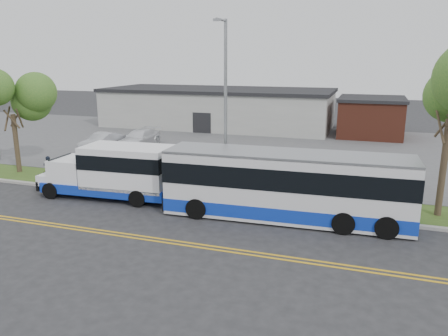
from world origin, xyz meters
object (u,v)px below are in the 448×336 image
(shuttle_bus, at_px, (116,170))
(pedestrian, at_px, (49,169))
(transit_bus, at_px, (286,186))
(tree_west, at_px, (11,97))
(parked_car_b, at_px, (139,138))
(streetlight_near, at_px, (225,104))
(parked_car_a, at_px, (102,142))

(shuttle_bus, relative_size, pedestrian, 4.88)
(shuttle_bus, distance_m, transit_bus, 9.61)
(tree_west, relative_size, pedestrian, 4.27)
(shuttle_bus, bearing_deg, parked_car_b, 110.92)
(transit_bus, xyz_separation_m, parked_car_b, (-15.39, 13.10, -0.83))
(pedestrian, bearing_deg, streetlight_near, 155.32)
(transit_bus, bearing_deg, shuttle_bus, 176.06)
(tree_west, xyz_separation_m, streetlight_near, (15.00, -0.47, 0.11))
(transit_bus, bearing_deg, pedestrian, 171.92)
(tree_west, distance_m, parked_car_a, 9.06)
(parked_car_b, bearing_deg, streetlight_near, -41.68)
(shuttle_bus, height_order, parked_car_a, shuttle_bus)
(streetlight_near, bearing_deg, shuttle_bus, -160.02)
(tree_west, xyz_separation_m, transit_bus, (18.88, -2.81, -3.46))
(streetlight_near, xyz_separation_m, transit_bus, (3.88, -2.33, -3.57))
(pedestrian, xyz_separation_m, parked_car_a, (-2.23, 9.17, -0.07))
(streetlight_near, height_order, transit_bus, streetlight_near)
(shuttle_bus, relative_size, transit_bus, 0.66)
(streetlight_near, bearing_deg, tree_west, 178.20)
(streetlight_near, relative_size, transit_bus, 0.80)
(parked_car_b, bearing_deg, parked_car_a, -129.65)
(shuttle_bus, bearing_deg, transit_bus, -4.80)
(pedestrian, bearing_deg, parked_car_b, -118.24)
(tree_west, height_order, shuttle_bus, tree_west)
(parked_car_a, bearing_deg, streetlight_near, -23.38)
(parked_car_a, bearing_deg, shuttle_bus, -44.77)
(tree_west, relative_size, parked_car_b, 1.37)
(tree_west, distance_m, transit_bus, 19.40)
(shuttle_bus, height_order, pedestrian, shuttle_bus)
(tree_west, xyz_separation_m, shuttle_bus, (9.27, -2.56, -3.53))
(transit_bus, xyz_separation_m, parked_car_a, (-17.51, 10.68, -0.82))
(parked_car_a, distance_m, parked_car_b, 3.22)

